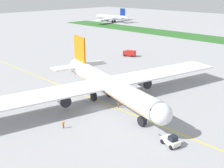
% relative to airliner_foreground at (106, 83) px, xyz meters
% --- Properties ---
extents(ground_plane, '(600.00, 600.00, 0.00)m').
position_rel_airliner_foreground_xyz_m(ground_plane, '(1.70, -4.70, -5.32)').
color(ground_plane, '#9E9EA3').
rests_on(ground_plane, ground).
extents(apron_taxi_line, '(280.00, 0.36, 0.01)m').
position_rel_airliner_foreground_xyz_m(apron_taxi_line, '(1.70, -1.18, -5.32)').
color(apron_taxi_line, yellow).
rests_on(apron_taxi_line, ground).
extents(airliner_foreground, '(48.46, 78.28, 15.67)m').
position_rel_airliner_foreground_xyz_m(airliner_foreground, '(0.00, 0.00, 0.00)').
color(airliner_foreground, white).
rests_on(airliner_foreground, ground).
extents(pushback_tug, '(5.56, 3.21, 2.24)m').
position_rel_airliner_foreground_xyz_m(pushback_tug, '(25.03, -6.38, -4.31)').
color(pushback_tug, white).
rests_on(pushback_tug, ground).
extents(ground_crew_wingwalker_port, '(0.25, 0.59, 1.69)m').
position_rel_airliner_foreground_xyz_m(ground_crew_wingwalker_port, '(4.11, -17.26, -4.29)').
color(ground_crew_wingwalker_port, black).
rests_on(ground_crew_wingwalker_port, ground).
extents(ground_crew_marshaller_front, '(0.46, 0.45, 1.58)m').
position_rel_airliner_foreground_xyz_m(ground_crew_marshaller_front, '(5.23, -0.65, -4.36)').
color(ground_crew_marshaller_front, black).
rests_on(ground_crew_marshaller_front, ground).
extents(ground_crew_wingwalker_starboard, '(0.34, 0.56, 1.63)m').
position_rel_airliner_foreground_xyz_m(ground_crew_wingwalker_starboard, '(15.38, -1.75, -4.33)').
color(ground_crew_wingwalker_starboard, black).
rests_on(ground_crew_wingwalker_starboard, ground).
extents(service_truck_fuel_bowser, '(6.05, 4.17, 2.68)m').
position_rel_airliner_foreground_xyz_m(service_truck_fuel_bowser, '(-30.47, 44.52, -3.83)').
color(service_truck_fuel_bowser, '#B21E19').
rests_on(service_truck_fuel_bowser, ground).
extents(parked_airliner_far_left, '(34.72, 54.74, 12.80)m').
position_rel_airliner_foreground_xyz_m(parked_airliner_far_left, '(-131.24, 135.15, -0.98)').
color(parked_airliner_far_left, white).
rests_on(parked_airliner_far_left, ground).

